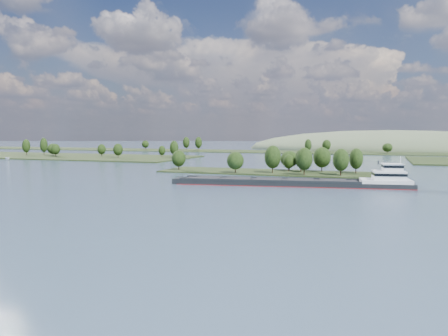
% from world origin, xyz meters
% --- Properties ---
extents(ground, '(1800.00, 1800.00, 0.00)m').
position_xyz_m(ground, '(0.00, 120.00, 0.00)').
color(ground, '#334359').
rests_on(ground, ground).
extents(tree_island, '(100.00, 30.77, 13.88)m').
position_xyz_m(tree_island, '(6.56, 179.51, 3.94)').
color(tree_island, black).
rests_on(tree_island, ground).
extents(left_bank, '(300.00, 80.00, 15.67)m').
position_xyz_m(left_bank, '(-228.87, 259.97, 0.90)').
color(left_bank, black).
rests_on(left_bank, ground).
extents(back_shoreline, '(900.00, 60.00, 15.98)m').
position_xyz_m(back_shoreline, '(10.32, 399.87, 0.81)').
color(back_shoreline, black).
rests_on(back_shoreline, ground).
extents(hill_west, '(320.00, 160.00, 44.00)m').
position_xyz_m(hill_west, '(60.00, 500.00, 0.00)').
color(hill_west, '#4C5B3E').
rests_on(hill_west, ground).
extents(cargo_barge, '(85.83, 22.38, 11.53)m').
position_xyz_m(cargo_barge, '(26.62, 135.25, 1.45)').
color(cargo_barge, black).
rests_on(cargo_barge, ground).
extents(motorboat, '(6.37, 4.78, 2.32)m').
position_xyz_m(motorboat, '(-191.08, 211.94, 1.16)').
color(motorboat, silver).
rests_on(motorboat, ground).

